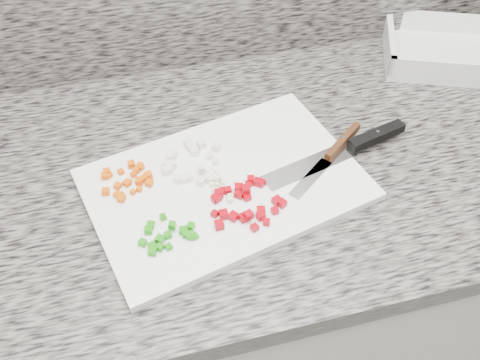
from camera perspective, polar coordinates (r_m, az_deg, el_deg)
The scene contains 11 objects.
cabinet at distance 1.30m, azimuth 0.54°, elevation -12.38°, with size 3.92×0.62×0.86m, color beige.
countertop at distance 0.94m, azimuth 0.74°, elevation 1.35°, with size 3.96×0.64×0.04m, color #68635C.
cutting_board at distance 0.88m, azimuth -1.59°, elevation -0.50°, with size 0.43×0.29×0.01m, color white.
carrot_pile at distance 0.88m, azimuth -11.91°, elevation -0.07°, with size 0.08×0.08×0.01m.
onion_pile at distance 0.89m, azimuth -5.35°, elevation 1.78°, with size 0.11×0.11×0.02m.
green_pepper_pile at distance 0.80m, azimuth -7.75°, elevation -5.88°, with size 0.09×0.07×0.02m.
red_pepper_pile at distance 0.83m, azimuth 0.47°, elevation -2.41°, with size 0.12×0.11×0.02m.
garlic_pile at distance 0.85m, azimuth -1.85°, elevation -1.23°, with size 0.05×0.05×0.01m.
chef_knife at distance 0.94m, azimuth 12.10°, elevation 3.60°, with size 0.28×0.10×0.02m.
paring_knife at distance 0.93m, azimuth 10.08°, elevation 3.11°, with size 0.17×0.14×0.02m.
tray at distance 1.22m, azimuth 21.36°, elevation 12.62°, with size 0.31×0.27×0.05m.
Camera 1 is at (-0.17, 0.82, 1.56)m, focal length 40.00 mm.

